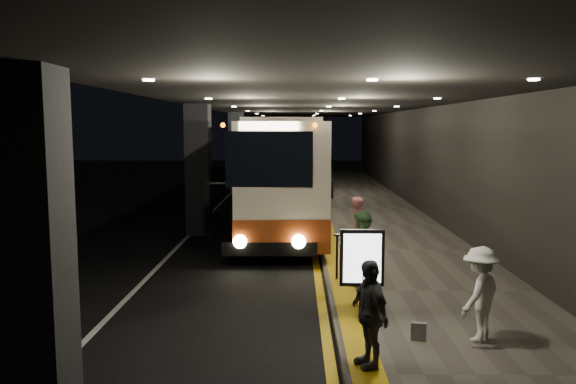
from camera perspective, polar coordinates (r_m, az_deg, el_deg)
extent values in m
plane|color=black|center=(15.44, -5.97, -7.04)|extent=(90.00, 90.00, 0.00)
cube|color=silver|center=(20.55, -9.31, -3.63)|extent=(0.12, 50.00, 0.01)
cube|color=gold|center=(20.23, 2.37, -3.71)|extent=(0.18, 50.00, 0.01)
cube|color=#514C44|center=(20.42, 9.12, -3.49)|extent=(4.50, 50.00, 0.15)
cube|color=gold|center=(20.22, 3.79, -3.29)|extent=(0.50, 50.00, 0.01)
cube|color=black|center=(20.56, 15.51, 4.62)|extent=(0.10, 50.00, 6.00)
cube|color=black|center=(7.79, -24.49, -4.72)|extent=(0.80, 0.80, 4.40)
cube|color=black|center=(19.24, -9.07, 2.27)|extent=(0.80, 0.80, 4.40)
cube|color=black|center=(31.11, -5.26, 3.99)|extent=(0.80, 0.80, 4.40)
cube|color=black|center=(19.93, 2.87, 9.40)|extent=(9.00, 50.00, 0.40)
cube|color=beige|center=(20.07, -1.09, 2.23)|extent=(3.12, 12.07, 3.39)
cube|color=#8E3D14|center=(20.21, -1.08, -1.30)|extent=(3.14, 12.09, 0.90)
cube|color=black|center=(14.03, -1.94, 3.35)|extent=(2.19, 0.18, 1.39)
cube|color=black|center=(14.43, -1.89, -5.76)|extent=(2.45, 0.38, 0.35)
cylinder|color=black|center=(16.62, -5.42, -4.29)|extent=(0.28, 1.00, 1.00)
cylinder|color=black|center=(16.53, 2.38, -4.33)|extent=(0.28, 1.00, 1.00)
cylinder|color=black|center=(24.26, -3.41, -0.79)|extent=(0.28, 1.00, 1.00)
cylinder|color=black|center=(24.20, 1.91, -0.81)|extent=(0.28, 1.00, 1.00)
sphere|color=#FFEAA5|center=(14.36, -4.90, -5.03)|extent=(0.36, 0.36, 0.36)
sphere|color=#FFEAA5|center=(14.28, 1.10, -5.07)|extent=(0.36, 0.36, 0.36)
cube|color=#FFF2BF|center=(14.00, -1.96, 6.72)|extent=(1.50, 0.13, 0.22)
cube|color=beige|center=(31.43, -0.69, 3.78)|extent=(3.12, 11.85, 3.32)
cube|color=#8E3D14|center=(31.52, -0.69, 1.56)|extent=(3.14, 11.87, 0.88)
cube|color=black|center=(25.52, -1.06, 4.74)|extent=(2.15, 0.18, 1.37)
cube|color=black|center=(25.77, -1.04, -0.25)|extent=(2.40, 0.39, 0.34)
cylinder|color=black|center=(27.92, -3.16, 0.17)|extent=(0.27, 0.98, 0.98)
cylinder|color=black|center=(27.85, 1.37, 0.17)|extent=(0.27, 0.98, 0.98)
cylinder|color=black|center=(35.49, -2.29, 1.58)|extent=(0.27, 0.98, 0.98)
cylinder|color=black|center=(35.43, 1.27, 1.57)|extent=(0.27, 0.98, 0.98)
imported|color=#B65558|center=(14.90, 7.15, -3.67)|extent=(0.50, 0.67, 1.68)
imported|color=#3D6B3B|center=(12.10, 7.64, -6.00)|extent=(0.91, 0.98, 1.72)
imported|color=silver|center=(9.84, 18.90, -9.77)|extent=(1.04, 1.06, 1.57)
imported|color=#45474A|center=(8.44, 8.26, -12.11)|extent=(0.79, 1.05, 1.60)
cube|color=black|center=(9.76, 13.11, -13.63)|extent=(0.26, 0.15, 0.30)
cube|color=beige|center=(10.50, 8.26, -12.04)|extent=(0.27, 0.22, 0.30)
cylinder|color=black|center=(10.44, 7.45, -11.12)|extent=(0.08, 0.08, 0.65)
cube|color=black|center=(10.21, 7.52, -6.63)|extent=(0.79, 0.11, 1.03)
cube|color=white|center=(10.16, 7.56, -6.71)|extent=(0.67, 0.03, 0.89)
cylinder|color=black|center=(12.98, 4.98, -6.62)|extent=(0.05, 0.05, 1.05)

